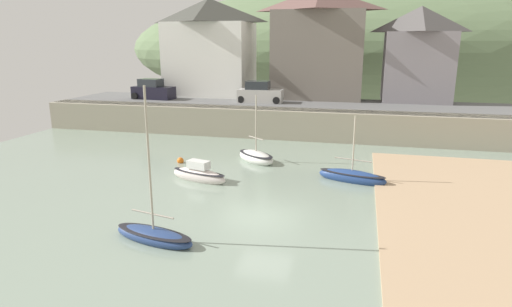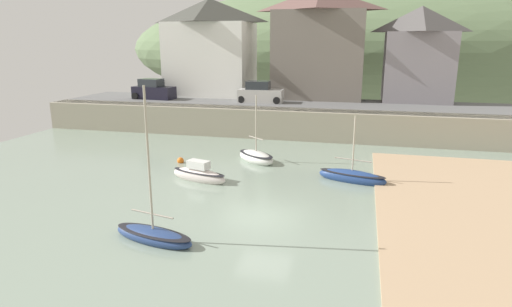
{
  "view_description": "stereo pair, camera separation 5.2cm",
  "coord_description": "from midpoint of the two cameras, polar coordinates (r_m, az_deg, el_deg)",
  "views": [
    {
      "loc": [
        3.99,
        -17.98,
        7.76
      ],
      "look_at": [
        -1.9,
        6.03,
        1.37
      ],
      "focal_mm": 30.13,
      "sensor_mm": 36.0,
      "label": 1
    },
    {
      "loc": [
        4.04,
        -17.97,
        7.76
      ],
      "look_at": [
        -1.9,
        6.03,
        1.37
      ],
      "focal_mm": 30.13,
      "sensor_mm": 36.0,
      "label": 2
    }
  ],
  "objects": [
    {
      "name": "motorboat_with_cabin",
      "position": [
        25.11,
        -7.66,
        -2.79
      ],
      "size": [
        3.75,
        1.86,
        1.4
      ],
      "rotation": [
        0.0,
        0.0,
        -0.27
      ],
      "color": "silver",
      "rests_on": "ground"
    },
    {
      "name": "waterfront_building_right",
      "position": [
        43.46,
        20.69,
        12.31
      ],
      "size": [
        6.33,
        5.43,
        8.59
      ],
      "color": "gray",
      "rests_on": "ground"
    },
    {
      "name": "sailboat_blue_trim",
      "position": [
        28.86,
        -0.06,
        -0.47
      ],
      "size": [
        3.36,
        3.05,
        4.67
      ],
      "rotation": [
        0.0,
        0.0,
        -0.67
      ],
      "color": "silver",
      "rests_on": "ground"
    },
    {
      "name": "parked_car_by_wall",
      "position": [
        40.0,
        0.48,
        7.96
      ],
      "size": [
        4.15,
        1.83,
        1.95
      ],
      "rotation": [
        0.0,
        0.0,
        0.03
      ],
      "color": "#BCBAB6",
      "rests_on": "ground"
    },
    {
      "name": "quay_seawall",
      "position": [
        36.27,
        7.24,
        4.21
      ],
      "size": [
        48.0,
        9.4,
        2.4
      ],
      "color": "gray",
      "rests_on": "ground"
    },
    {
      "name": "parked_car_near_slipway",
      "position": [
        43.76,
        -13.56,
        8.12
      ],
      "size": [
        4.26,
        2.13,
        1.95
      ],
      "rotation": [
        0.0,
        0.0,
        -0.11
      ],
      "color": "black",
      "rests_on": "ground"
    },
    {
      "name": "mooring_buoy",
      "position": [
        29.05,
        -10.05,
        -0.95
      ],
      "size": [
        0.45,
        0.45,
        0.45
      ],
      "color": "orange",
      "rests_on": "ground"
    },
    {
      "name": "sailboat_nearest_shore",
      "position": [
        18.06,
        -13.5,
        -10.45
      ],
      "size": [
        3.85,
        1.86,
        6.39
      ],
      "rotation": [
        0.0,
        0.0,
        -0.22
      ],
      "color": "navy",
      "rests_on": "ground"
    },
    {
      "name": "hillside_backdrop",
      "position": [
        73.19,
        14.85,
        13.19
      ],
      "size": [
        80.0,
        44.0,
        19.11
      ],
      "color": "#5F7650",
      "rests_on": "ground"
    },
    {
      "name": "rowboat_small_beached",
      "position": [
        25.34,
        12.56,
        -3.01
      ],
      "size": [
        4.08,
        2.02,
        4.02
      ],
      "rotation": [
        0.0,
        0.0,
        -0.27
      ],
      "color": "navy",
      "rests_on": "ground"
    },
    {
      "name": "waterfront_building_left",
      "position": [
        45.89,
        -6.17,
        13.88
      ],
      "size": [
        8.73,
        6.26,
        9.71
      ],
      "color": "white",
      "rests_on": "ground"
    },
    {
      "name": "waterfront_building_centre",
      "position": [
        43.4,
        8.28,
        14.25
      ],
      "size": [
        8.9,
        5.67,
        10.41
      ],
      "color": "slate",
      "rests_on": "ground"
    }
  ]
}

